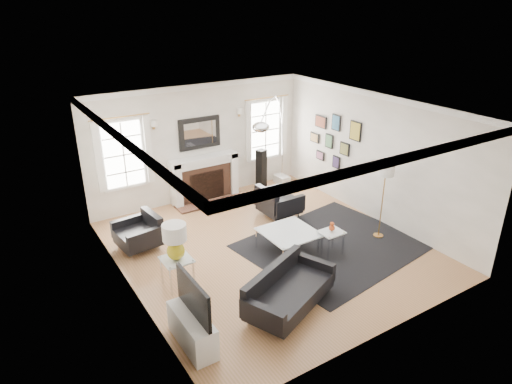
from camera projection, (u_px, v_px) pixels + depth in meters
floor at (269, 248)px, 9.11m from camera, size 6.00×6.00×0.00m
back_wall at (199, 143)px, 10.89m from camera, size 5.50×0.04×2.80m
front_wall at (392, 252)px, 6.23m from camera, size 5.50×0.04×2.80m
left_wall at (125, 218)px, 7.21m from camera, size 0.04×6.00×2.80m
right_wall at (374, 157)px, 9.91m from camera, size 0.04×6.00×2.80m
ceiling at (270, 109)px, 8.00m from camera, size 5.50×6.00×0.02m
crown_molding at (270, 112)px, 8.03m from camera, size 5.50×6.00×0.12m
fireplace at (205, 179)px, 11.06m from camera, size 1.70×0.69×1.11m
mantel_mirror at (200, 133)px, 10.75m from camera, size 1.05×0.07×0.75m
window_left at (123, 154)px, 9.91m from camera, size 1.24×0.15×1.62m
window_right at (265, 130)px, 11.73m from camera, size 1.24×0.15×1.62m
gallery_wall at (334, 137)px, 10.85m from camera, size 0.04×1.73×1.29m
tv_unit at (192, 325)px, 6.46m from camera, size 0.35×1.00×1.09m
area_rug at (333, 245)px, 9.17m from camera, size 3.65×3.18×0.01m
sofa at (287, 291)px, 7.26m from camera, size 1.86×1.37×0.56m
armchair_left at (140, 233)px, 8.98m from camera, size 0.86×0.93×0.58m
armchair_right at (277, 203)px, 10.28m from camera, size 0.83×0.91×0.60m
coffee_table at (289, 233)px, 8.81m from camera, size 0.99×0.99×0.44m
side_table_left at (177, 264)px, 7.74m from camera, size 0.49×0.49×0.54m
nesting_table at (331, 237)px, 8.73m from camera, size 0.45×0.38×0.49m
gourd_lamp at (175, 239)px, 7.55m from camera, size 0.41×0.41×0.65m
orange_vase at (332, 227)px, 8.65m from camera, size 0.12×0.12×0.19m
arc_floor_lamp at (273, 143)px, 10.81m from camera, size 1.84×1.71×2.61m
stick_floor_lamp at (386, 173)px, 8.98m from camera, size 0.33×0.33×1.64m
speaker_tower at (261, 169)px, 11.72m from camera, size 0.26×0.26×1.05m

